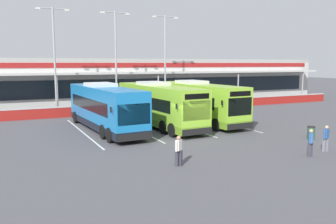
{
  "coord_description": "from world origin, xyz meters",
  "views": [
    {
      "loc": [
        -11.95,
        -21.58,
        5.34
      ],
      "look_at": [
        -0.22,
        3.0,
        1.6
      ],
      "focal_mm": 37.7,
      "sensor_mm": 36.0,
      "label": 1
    }
  ],
  "objects_px": {
    "pedestrian_in_dark_coat": "(311,142)",
    "lamp_post_west": "(54,54)",
    "pedestrian_child": "(179,150)",
    "pedestrian_near_bin": "(326,138)",
    "lamp_post_centre": "(116,55)",
    "coach_bus_centre": "(197,103)",
    "litter_bin": "(311,133)",
    "lamp_post_east": "(165,56)",
    "coach_bus_leftmost": "(105,108)",
    "coach_bus_left_centre": "(158,105)"
  },
  "relations": [
    {
      "from": "lamp_post_west",
      "to": "pedestrian_near_bin",
      "type": "bearing_deg",
      "value": -61.45
    },
    {
      "from": "coach_bus_centre",
      "to": "lamp_post_east",
      "type": "bearing_deg",
      "value": 80.73
    },
    {
      "from": "litter_bin",
      "to": "pedestrian_in_dark_coat",
      "type": "bearing_deg",
      "value": -137.96
    },
    {
      "from": "coach_bus_left_centre",
      "to": "pedestrian_in_dark_coat",
      "type": "height_order",
      "value": "coach_bus_left_centre"
    },
    {
      "from": "lamp_post_east",
      "to": "litter_bin",
      "type": "height_order",
      "value": "lamp_post_east"
    },
    {
      "from": "pedestrian_child",
      "to": "litter_bin",
      "type": "height_order",
      "value": "pedestrian_child"
    },
    {
      "from": "lamp_post_east",
      "to": "coach_bus_leftmost",
      "type": "bearing_deg",
      "value": -133.69
    },
    {
      "from": "lamp_post_east",
      "to": "lamp_post_centre",
      "type": "bearing_deg",
      "value": -174.23
    },
    {
      "from": "pedestrian_near_bin",
      "to": "lamp_post_east",
      "type": "relative_size",
      "value": 0.15
    },
    {
      "from": "coach_bus_centre",
      "to": "litter_bin",
      "type": "height_order",
      "value": "coach_bus_centre"
    },
    {
      "from": "lamp_post_west",
      "to": "coach_bus_left_centre",
      "type": "bearing_deg",
      "value": -56.47
    },
    {
      "from": "coach_bus_centre",
      "to": "lamp_post_west",
      "type": "distance_m",
      "value": 15.58
    },
    {
      "from": "coach_bus_leftmost",
      "to": "pedestrian_near_bin",
      "type": "relative_size",
      "value": 7.57
    },
    {
      "from": "coach_bus_centre",
      "to": "pedestrian_child",
      "type": "distance_m",
      "value": 14.44
    },
    {
      "from": "pedestrian_child",
      "to": "litter_bin",
      "type": "distance_m",
      "value": 11.72
    },
    {
      "from": "lamp_post_east",
      "to": "lamp_post_west",
      "type": "bearing_deg",
      "value": -177.02
    },
    {
      "from": "litter_bin",
      "to": "coach_bus_left_centre",
      "type": "bearing_deg",
      "value": 128.58
    },
    {
      "from": "lamp_post_centre",
      "to": "lamp_post_east",
      "type": "bearing_deg",
      "value": 5.77
    },
    {
      "from": "pedestrian_child",
      "to": "lamp_post_west",
      "type": "xyz_separation_m",
      "value": [
        -3.04,
        21.93,
        5.42
      ]
    },
    {
      "from": "pedestrian_near_bin",
      "to": "coach_bus_leftmost",
      "type": "bearing_deg",
      "value": 128.93
    },
    {
      "from": "coach_bus_left_centre",
      "to": "lamp_post_centre",
      "type": "distance_m",
      "value": 11.46
    },
    {
      "from": "coach_bus_leftmost",
      "to": "coach_bus_centre",
      "type": "distance_m",
      "value": 8.81
    },
    {
      "from": "coach_bus_left_centre",
      "to": "pedestrian_in_dark_coat",
      "type": "xyz_separation_m",
      "value": [
        3.8,
        -13.05,
        -0.91
      ]
    },
    {
      "from": "coach_bus_centre",
      "to": "coach_bus_left_centre",
      "type": "bearing_deg",
      "value": -172.88
    },
    {
      "from": "pedestrian_in_dark_coat",
      "to": "lamp_post_centre",
      "type": "height_order",
      "value": "lamp_post_centre"
    },
    {
      "from": "pedestrian_child",
      "to": "litter_bin",
      "type": "xyz_separation_m",
      "value": [
        11.56,
        1.85,
        -0.41
      ]
    },
    {
      "from": "pedestrian_in_dark_coat",
      "to": "lamp_post_centre",
      "type": "relative_size",
      "value": 0.15
    },
    {
      "from": "pedestrian_in_dark_coat",
      "to": "pedestrian_near_bin",
      "type": "bearing_deg",
      "value": 14.43
    },
    {
      "from": "coach_bus_centre",
      "to": "litter_bin",
      "type": "xyz_separation_m",
      "value": [
        3.51,
        -10.1,
        -1.32
      ]
    },
    {
      "from": "coach_bus_leftmost",
      "to": "lamp_post_east",
      "type": "distance_m",
      "value": 15.91
    },
    {
      "from": "lamp_post_centre",
      "to": "lamp_post_east",
      "type": "height_order",
      "value": "same"
    },
    {
      "from": "pedestrian_near_bin",
      "to": "lamp_post_east",
      "type": "height_order",
      "value": "lamp_post_east"
    },
    {
      "from": "pedestrian_near_bin",
      "to": "lamp_post_west",
      "type": "xyz_separation_m",
      "value": [
        -12.56,
        23.08,
        5.42
      ]
    },
    {
      "from": "pedestrian_in_dark_coat",
      "to": "lamp_post_centre",
      "type": "distance_m",
      "value": 24.56
    },
    {
      "from": "pedestrian_in_dark_coat",
      "to": "lamp_post_centre",
      "type": "bearing_deg",
      "value": 100.18
    },
    {
      "from": "coach_bus_centre",
      "to": "lamp_post_centre",
      "type": "bearing_deg",
      "value": 114.53
    },
    {
      "from": "pedestrian_in_dark_coat",
      "to": "lamp_post_west",
      "type": "xyz_separation_m",
      "value": [
        -10.75,
        23.55,
        5.42
      ]
    },
    {
      "from": "coach_bus_centre",
      "to": "pedestrian_in_dark_coat",
      "type": "xyz_separation_m",
      "value": [
        -0.33,
        -13.57,
        -0.91
      ]
    },
    {
      "from": "lamp_post_west",
      "to": "litter_bin",
      "type": "height_order",
      "value": "lamp_post_west"
    },
    {
      "from": "pedestrian_in_dark_coat",
      "to": "lamp_post_west",
      "type": "bearing_deg",
      "value": 114.54
    },
    {
      "from": "coach_bus_leftmost",
      "to": "lamp_post_centre",
      "type": "relative_size",
      "value": 1.12
    },
    {
      "from": "coach_bus_leftmost",
      "to": "litter_bin",
      "type": "bearing_deg",
      "value": -38.27
    },
    {
      "from": "coach_bus_leftmost",
      "to": "lamp_post_west",
      "type": "height_order",
      "value": "lamp_post_west"
    },
    {
      "from": "pedestrian_child",
      "to": "pedestrian_near_bin",
      "type": "xyz_separation_m",
      "value": [
        9.52,
        -1.16,
        0.0
      ]
    },
    {
      "from": "coach_bus_leftmost",
      "to": "lamp_post_east",
      "type": "relative_size",
      "value": 1.12
    },
    {
      "from": "coach_bus_centre",
      "to": "pedestrian_near_bin",
      "type": "distance_m",
      "value": 13.22
    },
    {
      "from": "coach_bus_left_centre",
      "to": "pedestrian_child",
      "type": "bearing_deg",
      "value": -108.91
    },
    {
      "from": "coach_bus_leftmost",
      "to": "pedestrian_near_bin",
      "type": "distance_m",
      "value": 16.37
    },
    {
      "from": "pedestrian_in_dark_coat",
      "to": "coach_bus_centre",
      "type": "bearing_deg",
      "value": 88.59
    },
    {
      "from": "lamp_post_centre",
      "to": "lamp_post_east",
      "type": "xyz_separation_m",
      "value": [
        6.31,
        0.64,
        0.0
      ]
    }
  ]
}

